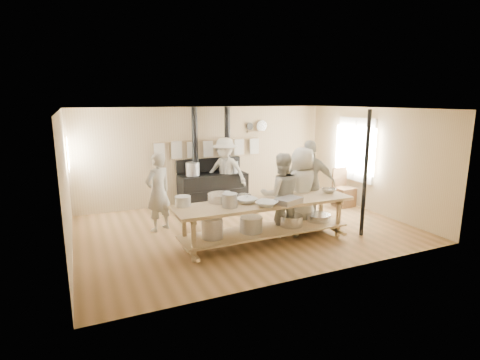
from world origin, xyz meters
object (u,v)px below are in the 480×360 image
at_px(stove, 212,186).
at_px(chair, 343,195).
at_px(cook_right, 309,184).
at_px(cook_by_window, 225,172).
at_px(cook_far_left, 158,192).
at_px(cook_center, 302,189).
at_px(cook_left, 281,195).
at_px(prep_table, 265,217).
at_px(roasting_pan, 289,201).

relative_size(stove, chair, 2.59).
distance_m(cook_right, cook_by_window, 2.57).
distance_m(stove, chair, 3.51).
height_order(cook_far_left, cook_by_window, cook_by_window).
relative_size(cook_center, cook_by_window, 0.99).
bearing_deg(cook_left, chair, -138.67).
bearing_deg(cook_center, cook_right, -171.24).
xyz_separation_m(cook_center, cook_right, (0.26, 0.11, 0.06)).
bearing_deg(cook_left, cook_center, -148.89).
bearing_deg(cook_far_left, cook_center, 130.38).
bearing_deg(cook_right, stove, -27.59).
height_order(prep_table, cook_by_window, cook_by_window).
distance_m(cook_far_left, cook_center, 3.09).
bearing_deg(cook_left, cook_by_window, -69.59).
bearing_deg(cook_center, chair, -165.61).
distance_m(cook_center, cook_right, 0.29).
height_order(cook_center, chair, cook_center).
bearing_deg(cook_far_left, cook_by_window, -175.66).
distance_m(cook_far_left, cook_by_window, 2.41).
relative_size(cook_far_left, cook_center, 0.95).
xyz_separation_m(stove, cook_right, (1.38, -2.50, 0.44)).
bearing_deg(cook_by_window, roasting_pan, -45.86).
distance_m(prep_table, cook_right, 1.55).
bearing_deg(chair, stove, 152.19).
relative_size(cook_far_left, cook_left, 0.98).
relative_size(cook_right, roasting_pan, 3.89).
bearing_deg(cook_left, roasting_pan, 90.84).
xyz_separation_m(cook_left, cook_right, (0.89, 0.27, 0.09)).
relative_size(cook_by_window, chair, 1.81).
relative_size(cook_center, chair, 1.79).
bearing_deg(cook_far_left, cook_left, 121.78).
relative_size(prep_table, roasting_pan, 7.27).
xyz_separation_m(cook_right, cook_by_window, (-1.08, 2.33, -0.06)).
bearing_deg(cook_far_left, prep_table, 110.29).
distance_m(stove, cook_right, 2.89).
bearing_deg(cook_right, prep_table, 54.02).
bearing_deg(prep_table, cook_left, 26.36).
bearing_deg(roasting_pan, cook_far_left, 137.47).
bearing_deg(prep_table, roasting_pan, -44.06).
relative_size(cook_center, roasting_pan, 3.63).
height_order(stove, cook_right, stove).
xyz_separation_m(cook_center, chair, (2.03, 1.08, -0.60)).
bearing_deg(cook_center, prep_table, 6.61).
xyz_separation_m(stove, roasting_pan, (0.34, -3.35, 0.38)).
bearing_deg(cook_left, stove, -63.64).
xyz_separation_m(prep_table, cook_far_left, (-1.74, 1.58, 0.33)).
relative_size(cook_center, cook_right, 0.93).
relative_size(stove, cook_left, 1.50).
xyz_separation_m(cook_right, roasting_pan, (-1.05, -0.85, -0.06)).
xyz_separation_m(stove, cook_far_left, (-1.74, -1.44, 0.33)).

